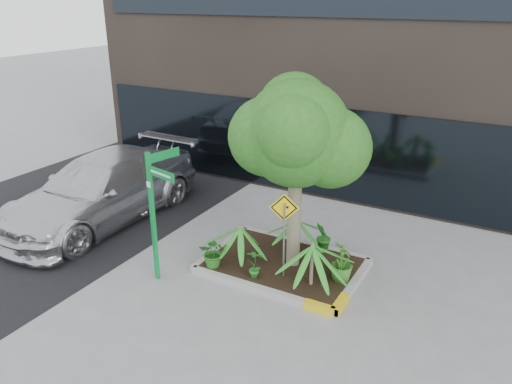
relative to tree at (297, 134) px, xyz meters
The scene contains 14 objects.
ground 3.07m from the tree, 134.16° to the right, with size 80.00×80.00×0.00m, color gray.
asphalt_road 7.53m from the tree, behind, with size 7.00×80.00×0.01m, color black.
planter 2.93m from the tree, 140.99° to the right, with size 3.35×2.36×0.15m.
tree is the anchor object (origin of this frame).
palm_front 2.21m from the tree, 41.65° to the right, with size 1.03×1.03×1.14m.
palm_left 2.35m from the tree, 153.30° to the right, with size 0.99×0.99×1.10m.
palm_back 2.22m from the tree, 106.56° to the left, with size 0.88×0.88×0.97m.
parked_car 5.87m from the tree, behind, with size 2.37×5.84×1.69m, color silver.
shrub_a 3.06m from the tree, 145.86° to the right, with size 0.59×0.59×0.66m, color #23621C.
shrub_b 2.72m from the tree, ahead, with size 0.46×0.46×0.82m, color #347122.
shrub_c 2.75m from the tree, 113.56° to the right, with size 0.35×0.35×0.66m, color #226F22.
shrub_d 2.64m from the tree, 62.53° to the left, with size 0.41×0.41×0.74m, color #22691E.
street_sign_post 3.11m from the tree, 142.87° to the right, with size 0.80×0.93×2.77m.
cattle_sign 1.76m from the tree, 81.36° to the right, with size 0.54×0.27×1.88m.
Camera 1 is at (4.28, -8.27, 5.57)m, focal length 35.00 mm.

